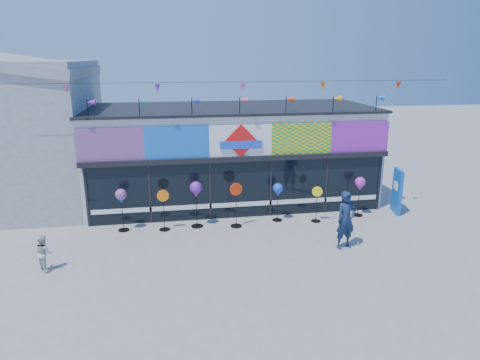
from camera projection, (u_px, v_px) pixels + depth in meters
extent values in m
plane|color=gray|center=(258.00, 254.00, 13.83)|extent=(80.00, 80.00, 0.00)
cube|color=silver|center=(231.00, 154.00, 18.97)|extent=(12.00, 5.00, 4.00)
cube|color=black|center=(241.00, 189.00, 16.78)|extent=(11.60, 0.12, 2.30)
cube|color=black|center=(241.00, 159.00, 16.39)|extent=(12.00, 0.30, 0.20)
cube|color=white|center=(241.00, 204.00, 16.91)|extent=(11.40, 0.10, 0.18)
cube|color=black|center=(231.00, 108.00, 18.40)|extent=(12.20, 5.20, 0.10)
cube|color=black|center=(87.00, 197.00, 15.85)|extent=(0.08, 0.14, 2.30)
cube|color=black|center=(150.00, 194.00, 16.22)|extent=(0.08, 0.14, 2.30)
cube|color=black|center=(210.00, 191.00, 16.58)|extent=(0.08, 0.14, 2.30)
cube|color=black|center=(270.00, 188.00, 16.96)|extent=(0.08, 0.14, 2.30)
cube|color=black|center=(326.00, 185.00, 17.32)|extent=(0.08, 0.14, 2.30)
cube|color=black|center=(379.00, 183.00, 17.68)|extent=(0.08, 0.14, 2.30)
cube|color=red|center=(110.00, 145.00, 15.46)|extent=(2.40, 0.08, 1.20)
cube|color=blue|center=(177.00, 143.00, 15.84)|extent=(2.40, 0.08, 1.20)
cube|color=white|center=(241.00, 141.00, 16.22)|extent=(2.40, 0.08, 1.20)
cube|color=yellow|center=(302.00, 139.00, 16.60)|extent=(2.40, 0.08, 1.20)
cube|color=purple|center=(360.00, 137.00, 16.98)|extent=(2.40, 0.08, 1.20)
cube|color=red|center=(241.00, 141.00, 16.16)|extent=(1.27, 0.06, 1.27)
cube|color=blue|center=(241.00, 145.00, 16.18)|extent=(1.60, 0.05, 0.30)
cube|color=yellow|center=(134.00, 200.00, 16.22)|extent=(0.78, 0.03, 0.78)
cube|color=yellow|center=(165.00, 189.00, 16.31)|extent=(0.92, 0.03, 0.92)
cube|color=orange|center=(195.00, 184.00, 16.46)|extent=(0.78, 0.03, 0.78)
cube|color=red|center=(226.00, 192.00, 16.75)|extent=(0.92, 0.03, 0.92)
cube|color=red|center=(255.00, 184.00, 16.86)|extent=(0.78, 0.03, 0.78)
cube|color=#5D22A1|center=(284.00, 177.00, 16.98)|extent=(0.92, 0.03, 0.92)
cube|color=red|center=(312.00, 187.00, 17.30)|extent=(0.78, 0.03, 0.78)
cube|color=#E94D82|center=(340.00, 180.00, 17.41)|extent=(0.92, 0.03, 0.92)
cylinder|color=black|center=(88.00, 109.00, 15.22)|extent=(0.03, 0.03, 0.70)
cone|color=purple|center=(91.00, 102.00, 15.18)|extent=(0.30, 0.22, 0.22)
cylinder|color=black|center=(139.00, 109.00, 15.51)|extent=(0.03, 0.03, 0.70)
cone|color=#189C5C|center=(143.00, 102.00, 15.46)|extent=(0.30, 0.22, 0.22)
cylinder|color=black|center=(192.00, 108.00, 15.81)|extent=(0.03, 0.03, 0.70)
cone|color=#1933D6|center=(195.00, 101.00, 15.76)|extent=(0.30, 0.22, 0.22)
cylinder|color=black|center=(240.00, 107.00, 16.09)|extent=(0.03, 0.03, 0.70)
cone|color=#E64C6B|center=(243.00, 100.00, 16.04)|extent=(0.30, 0.22, 0.22)
cylinder|color=black|center=(286.00, 106.00, 16.38)|extent=(0.03, 0.03, 0.70)
cone|color=#F0350C|center=(290.00, 99.00, 16.33)|extent=(0.30, 0.22, 0.22)
cylinder|color=black|center=(333.00, 105.00, 16.68)|extent=(0.03, 0.03, 0.70)
cone|color=#FFA80D|center=(337.00, 98.00, 16.63)|extent=(0.30, 0.22, 0.22)
cylinder|color=black|center=(376.00, 104.00, 16.96)|extent=(0.03, 0.03, 0.70)
cone|color=blue|center=(380.00, 98.00, 16.91)|extent=(0.30, 0.22, 0.22)
cylinder|color=black|center=(243.00, 82.00, 15.21)|extent=(16.00, 0.01, 0.01)
cone|color=#D7477D|center=(66.00, 89.00, 14.32)|extent=(0.20, 0.20, 0.28)
cone|color=purple|center=(157.00, 88.00, 14.79)|extent=(0.20, 0.20, 0.28)
cone|color=#F45199|center=(243.00, 87.00, 15.26)|extent=(0.20, 0.20, 0.28)
cone|color=#E75E0C|center=(323.00, 86.00, 15.74)|extent=(0.20, 0.20, 0.28)
cone|color=red|center=(398.00, 85.00, 16.21)|extent=(0.20, 0.20, 0.28)
cube|color=#0B53B0|center=(397.00, 191.00, 17.34)|extent=(0.31, 0.92, 1.82)
cube|color=white|center=(396.00, 186.00, 17.26)|extent=(0.12, 0.41, 0.32)
cylinder|color=black|center=(124.00, 230.00, 15.74)|extent=(0.41, 0.41, 0.03)
cylinder|color=black|center=(122.00, 213.00, 15.56)|extent=(0.02, 0.02, 1.32)
sphere|color=#1821CD|center=(121.00, 194.00, 15.36)|extent=(0.41, 0.41, 0.41)
cone|color=#1821CD|center=(121.00, 201.00, 15.43)|extent=(0.20, 0.20, 0.18)
cylinder|color=black|center=(165.00, 229.00, 15.80)|extent=(0.39, 0.39, 0.03)
cylinder|color=black|center=(164.00, 213.00, 15.62)|extent=(0.02, 0.02, 1.28)
cylinder|color=orange|center=(163.00, 196.00, 15.44)|extent=(0.43, 0.05, 0.43)
cylinder|color=black|center=(197.00, 226.00, 16.11)|extent=(0.45, 0.45, 0.03)
cylinder|color=black|center=(197.00, 207.00, 15.91)|extent=(0.03, 0.03, 1.45)
sphere|color=purple|center=(196.00, 187.00, 15.69)|extent=(0.45, 0.45, 0.45)
cone|color=purple|center=(196.00, 195.00, 15.77)|extent=(0.22, 0.22, 0.20)
cylinder|color=black|center=(236.00, 226.00, 16.12)|extent=(0.43, 0.43, 0.03)
cylinder|color=black|center=(236.00, 208.00, 15.92)|extent=(0.03, 0.03, 1.41)
cylinder|color=#F0350C|center=(236.00, 189.00, 15.72)|extent=(0.47, 0.17, 0.48)
cylinder|color=black|center=(277.00, 220.00, 16.72)|extent=(0.38, 0.38, 0.03)
cylinder|color=black|center=(278.00, 205.00, 16.54)|extent=(0.02, 0.02, 1.25)
sphere|color=blue|center=(278.00, 188.00, 16.36)|extent=(0.38, 0.38, 0.38)
cone|color=blue|center=(278.00, 194.00, 16.42)|extent=(0.19, 0.19, 0.17)
cylinder|color=black|center=(316.00, 221.00, 16.61)|extent=(0.36, 0.36, 0.03)
cylinder|color=black|center=(316.00, 206.00, 16.45)|extent=(0.02, 0.02, 1.17)
cylinder|color=yellow|center=(317.00, 191.00, 16.28)|extent=(0.39, 0.17, 0.40)
cylinder|color=black|center=(357.00, 215.00, 17.23)|extent=(0.41, 0.41, 0.03)
cylinder|color=black|center=(359.00, 199.00, 17.04)|extent=(0.02, 0.02, 1.33)
sphere|color=#C129BC|center=(360.00, 182.00, 16.85)|extent=(0.41, 0.41, 0.41)
cone|color=#C129BC|center=(360.00, 188.00, 16.92)|extent=(0.20, 0.20, 0.18)
imported|color=#142440|center=(346.00, 220.00, 14.07)|extent=(0.80, 0.61, 1.96)
imported|color=silver|center=(44.00, 253.00, 12.68)|extent=(0.58, 0.62, 1.11)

